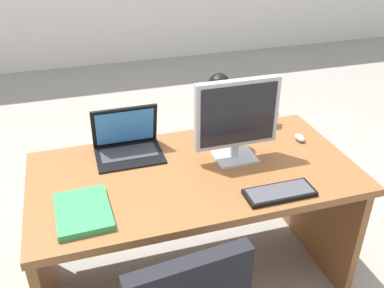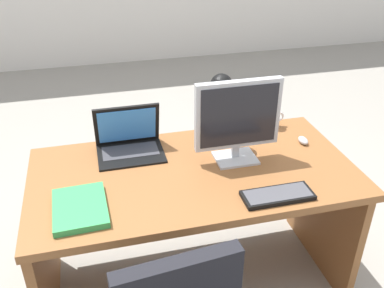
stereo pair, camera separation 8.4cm
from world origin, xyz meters
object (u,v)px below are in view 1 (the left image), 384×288
Objects in this scene: desk at (192,201)px; laptop at (127,139)px; keyboard at (280,193)px; book at (83,211)px; monitor at (237,117)px; coffee_mug at (268,116)px; mouse at (300,138)px; desk_lamp at (218,94)px.

laptop reaches higher than desk.
keyboard is 1.04× the size of book.
desk is 5.17× the size of book.
monitor is 1.25× the size of laptop.
coffee_mug reaches higher than keyboard.
laptop reaches higher than keyboard.
desk_lamp is (-0.43, 0.10, 0.26)m from mouse.
laptop reaches higher than coffee_mug.
coffee_mug is at bearing 41.53° from monitor.
keyboard is at bearing -49.00° from desk.
desk is 0.66m from mouse.
desk_lamp reaches higher than keyboard.
keyboard is 0.51m from mouse.
desk is 3.96× the size of desk_lamp.
book is at bearing -156.89° from desk.
monitor is 0.45m from coffee_mug.
monitor reaches higher than mouse.
coffee_mug is (0.31, 0.28, -0.17)m from monitor.
monitor is 0.45m from mouse.
monitor is at bearing -170.79° from mouse.
monitor is at bearing -138.47° from coffee_mug.
coffee_mug is (0.24, 0.61, 0.04)m from keyboard.
laptop is 0.51m from book.
desk is at bearing -152.72° from coffee_mug.
coffee_mug is at bearing 27.28° from desk.
desk is 3.72× the size of monitor.
monitor is 0.56m from laptop.
keyboard is 4.08× the size of mouse.
desk_lamp is at bearing 41.46° from desk.
desk_lamp is (0.46, -0.05, 0.21)m from laptop.
desk is at bearing 179.61° from monitor.
coffee_mug is (-0.08, 0.21, 0.04)m from mouse.
book is at bearing -151.31° from desk_lamp.
laptop is 1.11× the size of book.
keyboard is (0.29, -0.34, 0.22)m from desk.
coffee_mug is at bearing 68.65° from keyboard.
mouse is at bearing 5.79° from desk.
laptop is at bearing 141.07° from desk.
laptop is at bearing 169.98° from mouse.
monitor is at bearing 102.19° from keyboard.
monitor is 0.18m from desk_lamp.
laptop is at bearing 155.87° from monitor.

